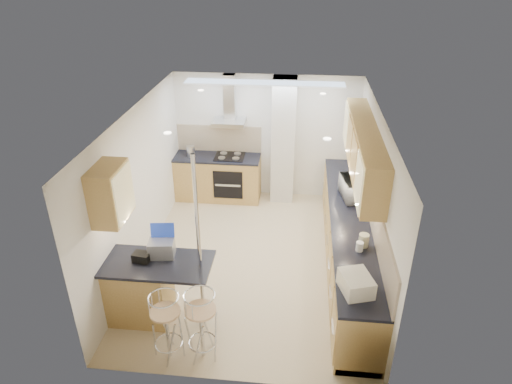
# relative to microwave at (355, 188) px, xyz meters

# --- Properties ---
(ground) EXTENTS (4.80, 4.80, 0.00)m
(ground) POSITION_rel_microwave_xyz_m (-1.61, -0.65, -1.09)
(ground) COLOR #CDBB88
(ground) RESTS_ON ground
(room_shell) EXTENTS (3.64, 4.84, 2.51)m
(room_shell) POSITION_rel_microwave_xyz_m (-1.28, -0.27, 0.45)
(room_shell) COLOR white
(room_shell) RESTS_ON ground
(right_counter) EXTENTS (0.63, 4.40, 0.92)m
(right_counter) POSITION_rel_microwave_xyz_m (-0.11, -0.65, -0.63)
(right_counter) COLOR #AB8444
(right_counter) RESTS_ON ground
(back_counter) EXTENTS (1.70, 0.63, 0.92)m
(back_counter) POSITION_rel_microwave_xyz_m (-2.56, 1.45, -0.63)
(back_counter) COLOR #AB8444
(back_counter) RESTS_ON ground
(peninsula) EXTENTS (1.47, 0.72, 0.94)m
(peninsula) POSITION_rel_microwave_xyz_m (-2.73, -2.10, -0.61)
(peninsula) COLOR #AB8444
(peninsula) RESTS_ON ground
(microwave) EXTENTS (0.51, 0.67, 0.34)m
(microwave) POSITION_rel_microwave_xyz_m (0.00, 0.00, 0.00)
(microwave) COLOR white
(microwave) RESTS_ON right_counter
(laptop) EXTENTS (0.36, 0.29, 0.23)m
(laptop) POSITION_rel_microwave_xyz_m (-2.69, -1.93, -0.03)
(laptop) COLOR #95989D
(laptop) RESTS_ON peninsula
(bag) EXTENTS (0.24, 0.19, 0.12)m
(bag) POSITION_rel_microwave_xyz_m (-2.92, -2.08, -0.09)
(bag) COLOR black
(bag) RESTS_ON peninsula
(bar_stool_near) EXTENTS (0.49, 0.49, 0.96)m
(bar_stool_near) POSITION_rel_microwave_xyz_m (-2.44, -2.75, -0.61)
(bar_stool_near) COLOR tan
(bar_stool_near) RESTS_ON ground
(bar_stool_end) EXTENTS (0.57, 0.57, 0.99)m
(bar_stool_end) POSITION_rel_microwave_xyz_m (-2.02, -2.70, -0.59)
(bar_stool_end) COLOR tan
(bar_stool_end) RESTS_ON ground
(jar_a) EXTENTS (0.15, 0.15, 0.19)m
(jar_a) POSITION_rel_microwave_xyz_m (-0.02, 0.08, -0.07)
(jar_a) COLOR beige
(jar_a) RESTS_ON right_counter
(jar_b) EXTENTS (0.11, 0.11, 0.15)m
(jar_b) POSITION_rel_microwave_xyz_m (-0.11, 0.11, -0.09)
(jar_b) COLOR beige
(jar_b) RESTS_ON right_counter
(jar_c) EXTENTS (0.17, 0.17, 0.19)m
(jar_c) POSITION_rel_microwave_xyz_m (-0.00, -1.41, -0.07)
(jar_c) COLOR #B0AF8D
(jar_c) RESTS_ON right_counter
(jar_d) EXTENTS (0.11, 0.11, 0.13)m
(jar_d) POSITION_rel_microwave_xyz_m (-0.07, -1.53, -0.10)
(jar_d) COLOR white
(jar_d) RESTS_ON right_counter
(bread_bin) EXTENTS (0.44, 0.50, 0.22)m
(bread_bin) POSITION_rel_microwave_xyz_m (-0.19, -2.37, -0.06)
(bread_bin) COLOR beige
(bread_bin) RESTS_ON right_counter
(kettle) EXTENTS (0.16, 0.16, 0.22)m
(kettle) POSITION_rel_microwave_xyz_m (-3.07, 1.40, -0.06)
(kettle) COLOR silver
(kettle) RESTS_ON back_counter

